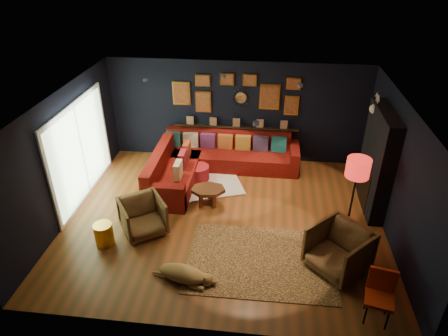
# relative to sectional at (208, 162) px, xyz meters

# --- Properties ---
(floor) EXTENTS (6.50, 6.50, 0.00)m
(floor) POSITION_rel_sectional_xyz_m (0.61, -1.81, -0.32)
(floor) COLOR brown
(floor) RESTS_ON ground
(room_walls) EXTENTS (6.50, 6.50, 6.50)m
(room_walls) POSITION_rel_sectional_xyz_m (0.61, -1.81, 1.27)
(room_walls) COLOR black
(room_walls) RESTS_ON ground
(sectional) EXTENTS (3.41, 2.69, 0.86)m
(sectional) POSITION_rel_sectional_xyz_m (0.00, 0.00, 0.00)
(sectional) COLOR maroon
(sectional) RESTS_ON ground
(ledge) EXTENTS (3.20, 0.12, 0.04)m
(ledge) POSITION_rel_sectional_xyz_m (0.61, 0.87, 0.60)
(ledge) COLOR black
(ledge) RESTS_ON room_walls
(gallery_wall) EXTENTS (3.15, 0.04, 1.02)m
(gallery_wall) POSITION_rel_sectional_xyz_m (0.60, 0.91, 1.48)
(gallery_wall) COLOR gold
(gallery_wall) RESTS_ON room_walls
(sunburst_mirror) EXTENTS (0.47, 0.16, 0.47)m
(sunburst_mirror) POSITION_rel_sectional_xyz_m (0.71, 0.91, 1.38)
(sunburst_mirror) COLOR silver
(sunburst_mirror) RESTS_ON room_walls
(fireplace) EXTENTS (0.31, 1.60, 2.20)m
(fireplace) POSITION_rel_sectional_xyz_m (3.71, -0.91, 0.70)
(fireplace) COLOR black
(fireplace) RESTS_ON ground
(deer_head) EXTENTS (0.50, 0.28, 0.45)m
(deer_head) POSITION_rel_sectional_xyz_m (3.75, -0.41, 1.73)
(deer_head) COLOR white
(deer_head) RESTS_ON fireplace
(sliding_door) EXTENTS (0.06, 2.80, 2.20)m
(sliding_door) POSITION_rel_sectional_xyz_m (-2.60, -1.21, 0.78)
(sliding_door) COLOR white
(sliding_door) RESTS_ON ground
(ceiling_spots) EXTENTS (3.30, 2.50, 0.06)m
(ceiling_spots) POSITION_rel_sectional_xyz_m (0.61, -1.01, 2.24)
(ceiling_spots) COLOR black
(ceiling_spots) RESTS_ON room_walls
(shag_rug) EXTENTS (2.39, 2.07, 0.03)m
(shag_rug) POSITION_rel_sectional_xyz_m (-0.19, -0.51, -0.31)
(shag_rug) COLOR white
(shag_rug) RESTS_ON ground
(leopard_rug) EXTENTS (2.67, 1.92, 0.02)m
(leopard_rug) POSITION_rel_sectional_xyz_m (1.41, -2.97, -0.32)
(leopard_rug) COLOR tan
(leopard_rug) RESTS_ON ground
(coffee_table) EXTENTS (0.83, 0.67, 0.38)m
(coffee_table) POSITION_rel_sectional_xyz_m (0.20, -1.31, 0.01)
(coffee_table) COLOR #5E2E16
(coffee_table) RESTS_ON shag_rug
(pouf) EXTENTS (0.52, 0.52, 0.34)m
(pouf) POSITION_rel_sectional_xyz_m (-0.19, -0.31, -0.13)
(pouf) COLOR maroon
(pouf) RESTS_ON shag_rug
(armchair_left) EXTENTS (1.08, 1.07, 0.82)m
(armchair_left) POSITION_rel_sectional_xyz_m (-0.93, -2.41, 0.09)
(armchair_left) COLOR #A76E38
(armchair_left) RESTS_ON ground
(armchair_right) EXTENTS (1.24, 1.24, 0.93)m
(armchair_right) POSITION_rel_sectional_xyz_m (2.75, -3.01, 0.14)
(armchair_right) COLOR #A76E38
(armchair_right) RESTS_ON ground
(gold_stool) EXTENTS (0.36, 0.36, 0.45)m
(gold_stool) POSITION_rel_sectional_xyz_m (-1.59, -2.84, -0.10)
(gold_stool) COLOR gold
(gold_stool) RESTS_ON ground
(orange_chair) EXTENTS (0.49, 0.49, 0.87)m
(orange_chair) POSITION_rel_sectional_xyz_m (3.23, -3.99, 0.19)
(orange_chair) COLOR black
(orange_chair) RESTS_ON ground
(floor_lamp) EXTENTS (0.45, 0.45, 1.62)m
(floor_lamp) POSITION_rel_sectional_xyz_m (3.11, -1.86, 1.04)
(floor_lamp) COLOR black
(floor_lamp) RESTS_ON ground
(dog) EXTENTS (1.27, 0.82, 0.37)m
(dog) POSITION_rel_sectional_xyz_m (0.10, -3.61, -0.12)
(dog) COLOR tan
(dog) RESTS_ON leopard_rug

